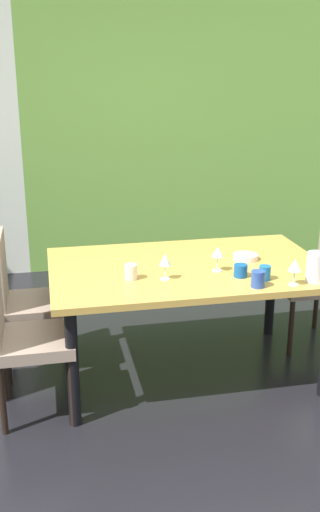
# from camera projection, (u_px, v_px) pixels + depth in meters

# --- Properties ---
(ground_plane) EXTENTS (5.89, 5.86, 0.02)m
(ground_plane) POSITION_uv_depth(u_px,v_px,m) (157.00, 429.00, 3.25)
(ground_plane) COLOR black
(garden_window_panel) EXTENTS (3.67, 0.10, 2.59)m
(garden_window_panel) POSITION_uv_depth(u_px,v_px,m) (208.00, 137.00, 5.74)
(garden_window_panel) COLOR #6C9F41
(garden_window_panel) RESTS_ON ground_plane
(dining_table) EXTENTS (1.74, 1.10, 0.76)m
(dining_table) POSITION_uv_depth(u_px,v_px,m) (188.00, 277.00, 3.64)
(dining_table) COLOR #C09341
(dining_table) RESTS_ON ground_plane
(chair_left_far) EXTENTS (0.45, 0.44, 0.95)m
(chair_left_far) POSITION_uv_depth(u_px,v_px,m) (22.00, 295.00, 3.74)
(chair_left_far) COLOR gray
(chair_left_far) RESTS_ON ground_plane
(chair_right_far) EXTENTS (0.44, 0.44, 0.94)m
(chair_right_far) POSITION_uv_depth(u_px,v_px,m) (318.00, 274.00, 4.14)
(chair_right_far) COLOR gray
(chair_right_far) RESTS_ON ground_plane
(chair_left_near) EXTENTS (0.45, 0.44, 0.96)m
(chair_left_near) POSITION_uv_depth(u_px,v_px,m) (20.00, 330.00, 3.23)
(chair_left_near) COLOR gray
(chair_left_near) RESTS_ON ground_plane
(wine_glass_near_window) EXTENTS (0.08, 0.08, 0.16)m
(wine_glass_near_window) POSITION_uv_depth(u_px,v_px,m) (295.00, 266.00, 3.25)
(wine_glass_near_window) COLOR silver
(wine_glass_near_window) RESTS_ON dining_table
(wine_glass_right) EXTENTS (0.07, 0.07, 0.16)m
(wine_glass_right) POSITION_uv_depth(u_px,v_px,m) (165.00, 260.00, 3.34)
(wine_glass_right) COLOR silver
(wine_glass_right) RESTS_ON dining_table
(wine_glass_east) EXTENTS (0.07, 0.07, 0.15)m
(wine_glass_east) POSITION_uv_depth(u_px,v_px,m) (218.00, 253.00, 3.48)
(wine_glass_east) COLOR silver
(wine_glass_east) RESTS_ON dining_table
(serving_bowl_front) EXTENTS (0.16, 0.16, 0.04)m
(serving_bowl_front) POSITION_uv_depth(u_px,v_px,m) (246.00, 257.00, 3.72)
(serving_bowl_front) COLOR beige
(serving_bowl_front) RESTS_ON dining_table
(cup_south) EXTENTS (0.08, 0.08, 0.09)m
(cup_south) POSITION_uv_depth(u_px,v_px,m) (131.00, 272.00, 3.36)
(cup_south) COLOR beige
(cup_south) RESTS_ON dining_table
(cup_rear) EXTENTS (0.08, 0.08, 0.08)m
(cup_rear) POSITION_uv_depth(u_px,v_px,m) (241.00, 271.00, 3.40)
(cup_rear) COLOR #12498D
(cup_rear) RESTS_ON dining_table
(cup_west) EXTENTS (0.07, 0.07, 0.09)m
(cup_west) POSITION_uv_depth(u_px,v_px,m) (265.00, 273.00, 3.35)
(cup_west) COLOR #175E9B
(cup_west) RESTS_ON dining_table
(cup_near_shelf) EXTENTS (0.08, 0.08, 0.10)m
(cup_near_shelf) POSITION_uv_depth(u_px,v_px,m) (258.00, 279.00, 3.24)
(cup_near_shelf) COLOR #274593
(cup_near_shelf) RESTS_ON dining_table
(pitcher_left) EXTENTS (0.13, 0.12, 0.18)m
(pitcher_left) POSITION_uv_depth(u_px,v_px,m) (317.00, 267.00, 3.31)
(pitcher_left) COLOR silver
(pitcher_left) RESTS_ON dining_table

